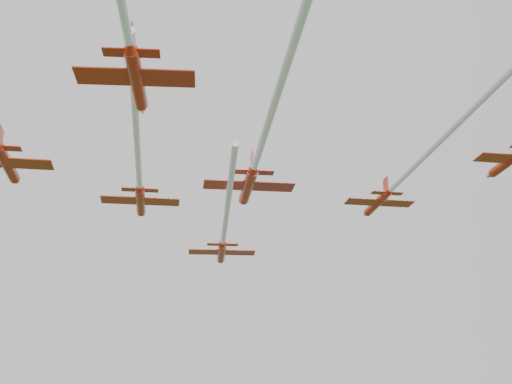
# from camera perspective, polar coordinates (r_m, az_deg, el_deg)

# --- Properties ---
(jet_lead) EXTENTS (9.97, 44.65, 2.73)m
(jet_lead) POSITION_cam_1_polar(r_m,az_deg,el_deg) (90.25, -2.59, -3.43)
(jet_lead) COLOR red
(jet_row2_left) EXTENTS (12.55, 45.44, 2.87)m
(jet_row2_left) POSITION_cam_1_polar(r_m,az_deg,el_deg) (80.66, -9.34, 1.26)
(jet_row2_left) COLOR red
(jet_row2_right) EXTENTS (16.83, 64.39, 2.46)m
(jet_row2_right) POSITION_cam_1_polar(r_m,az_deg,el_deg) (71.54, 14.17, 3.63)
(jet_row2_right) COLOR red
(jet_row3_mid) EXTENTS (11.80, 45.18, 2.88)m
(jet_row3_mid) POSITION_cam_1_polar(r_m,az_deg,el_deg) (67.43, 0.15, 2.96)
(jet_row3_mid) COLOR red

